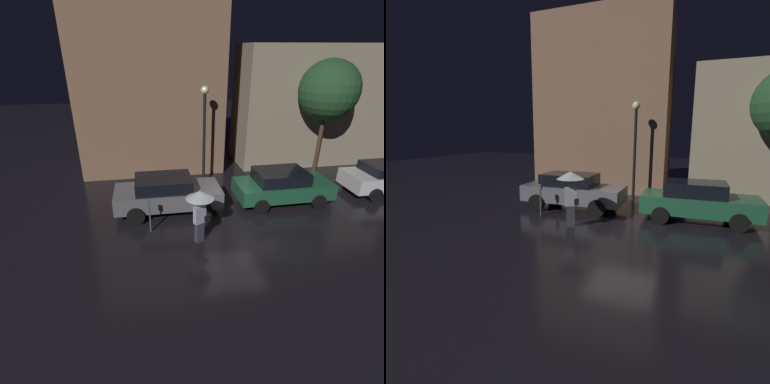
# 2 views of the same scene
# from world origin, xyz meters

# --- Properties ---
(ground_plane) EXTENTS (60.00, 60.00, 0.00)m
(ground_plane) POSITION_xyz_m (0.00, 0.00, 0.00)
(ground_plane) COLOR black
(building_facade_left) EXTENTS (7.35, 3.00, 9.53)m
(building_facade_left) POSITION_xyz_m (-2.80, 6.50, 4.77)
(building_facade_left) COLOR #8C664C
(building_facade_left) RESTS_ON ground
(parked_car_grey) EXTENTS (4.32, 1.99, 1.52)m
(parked_car_grey) POSITION_xyz_m (-2.51, 1.32, 0.80)
(parked_car_grey) COLOR slate
(parked_car_grey) RESTS_ON ground
(parked_car_green) EXTENTS (4.12, 2.00, 1.47)m
(parked_car_green) POSITION_xyz_m (2.51, 1.34, 0.77)
(parked_car_green) COLOR #1E5638
(parked_car_green) RESTS_ON ground
(pedestrian_with_umbrella) EXTENTS (0.95, 0.95, 1.96)m
(pedestrian_with_umbrella) POSITION_xyz_m (-1.60, -1.08, 1.53)
(pedestrian_with_umbrella) COLOR #383842
(pedestrian_with_umbrella) RESTS_ON ground
(parking_meter) EXTENTS (0.12, 0.10, 1.26)m
(parking_meter) POSITION_xyz_m (-3.27, -0.18, 0.78)
(parking_meter) COLOR #4C5154
(parking_meter) RESTS_ON ground
(street_lamp_near) EXTENTS (0.37, 0.37, 4.66)m
(street_lamp_near) POSITION_xyz_m (-0.43, 4.05, 3.01)
(street_lamp_near) COLOR black
(street_lamp_near) RESTS_ON ground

